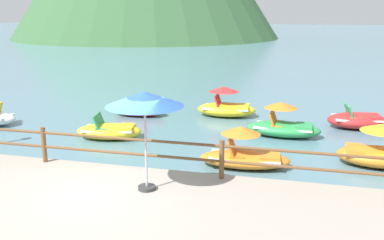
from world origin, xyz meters
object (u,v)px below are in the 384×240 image
Objects in this scene: pedal_boat_3 at (245,154)px; pedal_boat_5 at (226,106)px; beach_umbrella at (145,100)px; pedal_boat_7 at (139,110)px; pedal_boat_0 at (377,151)px; pedal_boat_1 at (109,131)px; pedal_boat_6 at (357,120)px; pedal_boat_4 at (283,125)px.

pedal_boat_3 is 6.08m from pedal_boat_5.
pedal_boat_7 is at bearing 112.22° from beach_umbrella.
pedal_boat_0 is 0.94× the size of pedal_boat_1.
pedal_boat_0 reaches higher than pedal_boat_6.
pedal_boat_1 is 3.47m from pedal_boat_7.
pedal_boat_7 is (-3.60, -0.77, -0.17)m from pedal_boat_5.
pedal_boat_6 is (5.11, -0.67, -0.11)m from pedal_boat_5.
pedal_boat_4 is 3.20m from pedal_boat_6.
pedal_boat_0 reaches higher than pedal_boat_4.
pedal_boat_4 is (0.92, 3.43, 0.03)m from pedal_boat_3.
pedal_boat_4 is at bearing 75.06° from pedal_boat_3.
pedal_boat_4 is 1.06× the size of pedal_boat_5.
pedal_boat_4 is at bearing 138.68° from pedal_boat_0.
pedal_boat_4 is (2.72, 6.51, -2.05)m from beach_umbrella.
pedal_boat_1 is (-3.10, 4.73, -2.17)m from beach_umbrella.
pedal_boat_1 is 0.92× the size of pedal_boat_3.
beach_umbrella is 0.96× the size of pedal_boat_6.
pedal_boat_6 is at bearing 22.89° from pedal_boat_1.
pedal_boat_7 is (-3.35, 8.19, -2.20)m from beach_umbrella.
beach_umbrella is 6.05m from pedal_boat_1.
pedal_boat_3 is 1.16× the size of pedal_boat_7.
pedal_boat_1 is at bearing -157.11° from pedal_boat_6.
beach_umbrella is 10.11m from pedal_boat_6.
pedal_boat_0 is at bearing 37.11° from beach_umbrella.
pedal_boat_4 is at bearing 17.07° from pedal_boat_1.
pedal_boat_5 is at bearing 135.09° from pedal_boat_4.
pedal_boat_1 is at bearing 175.90° from pedal_boat_0.
pedal_boat_1 is 0.92× the size of pedal_boat_4.
pedal_boat_0 is 0.87× the size of pedal_boat_3.
pedal_boat_4 reaches higher than pedal_boat_6.
pedal_boat_1 is at bearing -162.93° from pedal_boat_4.
pedal_boat_0 is 8.56m from pedal_boat_1.
beach_umbrella reaches higher than pedal_boat_5.
pedal_boat_5 is (-2.46, 2.45, 0.03)m from pedal_boat_4.
pedal_boat_6 is at bearing 34.00° from pedal_boat_4.
pedal_boat_1 is at bearing -85.89° from pedal_boat_7.
pedal_boat_7 is (-8.71, -0.11, -0.06)m from pedal_boat_6.
pedal_boat_3 is (1.80, 3.08, -2.08)m from beach_umbrella.
beach_umbrella reaches higher than pedal_boat_1.
pedal_boat_0 is 0.98× the size of pedal_boat_6.
pedal_boat_1 is 1.07× the size of pedal_boat_7.
pedal_boat_4 is 1.13× the size of pedal_boat_6.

